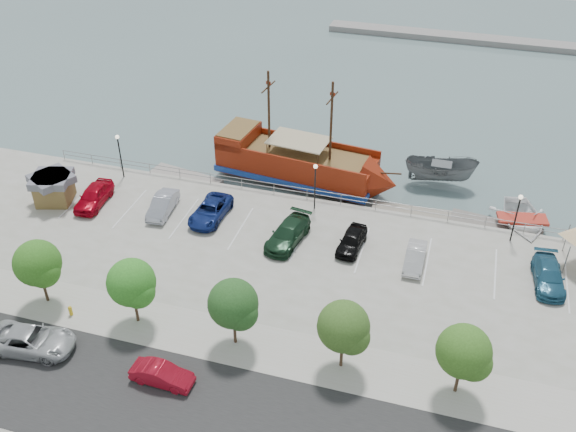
# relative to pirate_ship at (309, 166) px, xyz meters

# --- Properties ---
(ground) EXTENTS (160.00, 160.00, 0.00)m
(ground) POSITION_rel_pirate_ship_xyz_m (1.89, -11.81, -1.81)
(ground) COLOR slate
(street) EXTENTS (100.00, 8.00, 0.04)m
(street) POSITION_rel_pirate_ship_xyz_m (1.89, -27.81, -0.80)
(street) COLOR #242424
(street) RESTS_ON land_slab
(sidewalk) EXTENTS (100.00, 4.00, 0.05)m
(sidewalk) POSITION_rel_pirate_ship_xyz_m (1.89, -21.81, -0.80)
(sidewalk) COLOR #A8A294
(sidewalk) RESTS_ON land_slab
(seawall_railing) EXTENTS (50.00, 0.06, 1.00)m
(seawall_railing) POSITION_rel_pirate_ship_xyz_m (1.89, -4.01, -0.28)
(seawall_railing) COLOR gray
(seawall_railing) RESTS_ON land_slab
(far_shore) EXTENTS (40.00, 3.00, 0.80)m
(far_shore) POSITION_rel_pirate_ship_xyz_m (11.89, 43.19, -1.41)
(far_shore) COLOR #969593
(far_shore) RESTS_ON ground
(pirate_ship) EXTENTS (17.35, 6.52, 10.82)m
(pirate_ship) POSITION_rel_pirate_ship_xyz_m (0.00, 0.00, 0.00)
(pirate_ship) COLOR maroon
(pirate_ship) RESTS_ON ground
(patrol_boat) EXTENTS (6.79, 3.19, 2.54)m
(patrol_boat) POSITION_rel_pirate_ship_xyz_m (11.61, 3.16, -0.54)
(patrol_boat) COLOR slate
(patrol_boat) RESTS_ON ground
(speedboat) EXTENTS (5.84, 7.32, 1.36)m
(speedboat) POSITION_rel_pirate_ship_xyz_m (18.82, -2.07, -1.13)
(speedboat) COLOR white
(speedboat) RESTS_ON ground
(dock_west) EXTENTS (7.28, 3.19, 0.40)m
(dock_west) POSITION_rel_pirate_ship_xyz_m (-11.24, -2.61, -1.61)
(dock_west) COLOR gray
(dock_west) RESTS_ON ground
(dock_mid) EXTENTS (7.05, 2.38, 0.40)m
(dock_mid) POSITION_rel_pirate_ship_xyz_m (9.91, -2.61, -1.61)
(dock_mid) COLOR gray
(dock_mid) RESTS_ON ground
(dock_east) EXTENTS (7.73, 3.17, 0.43)m
(dock_east) POSITION_rel_pirate_ship_xyz_m (16.81, -2.61, -1.60)
(dock_east) COLOR slate
(dock_east) RESTS_ON ground
(shed) EXTENTS (3.81, 3.81, 2.55)m
(shed) POSITION_rel_pirate_ship_xyz_m (-19.75, -10.54, 0.55)
(shed) COLOR brown
(shed) RESTS_ON land_slab
(street_van) EXTENTS (5.91, 3.28, 1.56)m
(street_van) POSITION_rel_pirate_ship_xyz_m (-11.38, -26.05, -0.03)
(street_van) COLOR #ADB0B2
(street_van) RESTS_ON street
(street_sedan) EXTENTS (3.93, 1.45, 1.28)m
(street_sedan) POSITION_rel_pirate_ship_xyz_m (-2.19, -26.16, -0.17)
(street_sedan) COLOR #A30E20
(street_sedan) RESTS_ON street
(fire_hydrant) EXTENTS (0.27, 0.27, 0.78)m
(fire_hydrant) POSITION_rel_pirate_ship_xyz_m (-10.73, -22.61, -0.39)
(fire_hydrant) COLOR gold
(fire_hydrant) RESTS_ON sidewalk
(lamp_post_left) EXTENTS (0.36, 0.36, 4.28)m
(lamp_post_left) POSITION_rel_pirate_ship_xyz_m (-16.11, -5.31, 2.13)
(lamp_post_left) COLOR black
(lamp_post_left) RESTS_ON land_slab
(lamp_post_mid) EXTENTS (0.36, 0.36, 4.28)m
(lamp_post_mid) POSITION_rel_pirate_ship_xyz_m (1.89, -5.31, 2.13)
(lamp_post_mid) COLOR black
(lamp_post_mid) RESTS_ON land_slab
(lamp_post_right) EXTENTS (0.36, 0.36, 4.28)m
(lamp_post_right) POSITION_rel_pirate_ship_xyz_m (17.89, -5.31, 2.13)
(lamp_post_right) COLOR black
(lamp_post_right) RESTS_ON land_slab
(tree_b) EXTENTS (3.30, 3.20, 5.00)m
(tree_b) POSITION_rel_pirate_ship_xyz_m (-12.96, -21.89, 2.49)
(tree_b) COLOR #473321
(tree_b) RESTS_ON sidewalk
(tree_c) EXTENTS (3.30, 3.20, 5.00)m
(tree_c) POSITION_rel_pirate_ship_xyz_m (-5.96, -21.89, 2.49)
(tree_c) COLOR #473321
(tree_c) RESTS_ON sidewalk
(tree_d) EXTENTS (3.30, 3.20, 5.00)m
(tree_d) POSITION_rel_pirate_ship_xyz_m (1.04, -21.89, 2.49)
(tree_d) COLOR #473321
(tree_d) RESTS_ON sidewalk
(tree_e) EXTENTS (3.30, 3.20, 5.00)m
(tree_e) POSITION_rel_pirate_ship_xyz_m (8.04, -21.89, 2.49)
(tree_e) COLOR #473321
(tree_e) RESTS_ON sidewalk
(tree_f) EXTENTS (3.30, 3.20, 5.00)m
(tree_f) POSITION_rel_pirate_ship_xyz_m (15.04, -21.89, 2.49)
(tree_f) COLOR #473321
(tree_f) RESTS_ON sidewalk
(parked_car_a) EXTENTS (2.32, 4.96, 1.64)m
(parked_car_a) POSITION_rel_pirate_ship_xyz_m (-16.31, -10.00, 0.01)
(parked_car_a) COLOR #AC0315
(parked_car_a) RESTS_ON land_slab
(parked_car_b) EXTENTS (1.92, 4.51, 1.45)m
(parked_car_b) POSITION_rel_pirate_ship_xyz_m (-10.15, -9.47, -0.09)
(parked_car_b) COLOR #9DA0AD
(parked_car_b) RESTS_ON land_slab
(parked_car_c) EXTENTS (2.54, 5.19, 1.42)m
(parked_car_c) POSITION_rel_pirate_ship_xyz_m (-6.00, -9.13, -0.10)
(parked_car_c) COLOR navy
(parked_car_c) RESTS_ON land_slab
(parked_car_d) EXTENTS (2.99, 5.60, 1.54)m
(parked_car_d) POSITION_rel_pirate_ship_xyz_m (1.06, -10.45, -0.04)
(parked_car_d) COLOR #15341F
(parked_car_d) RESTS_ON land_slab
(parked_car_e) EXTENTS (2.07, 4.29, 1.41)m
(parked_car_e) POSITION_rel_pirate_ship_xyz_m (6.03, -9.79, -0.10)
(parked_car_e) COLOR black
(parked_car_e) RESTS_ON land_slab
(parked_car_f) EXTENTS (1.40, 4.02, 1.32)m
(parked_car_f) POSITION_rel_pirate_ship_xyz_m (10.99, -10.47, -0.15)
(parked_car_f) COLOR silver
(parked_car_f) RESTS_ON land_slab
(parked_car_h) EXTENTS (2.47, 5.09, 1.43)m
(parked_car_h) POSITION_rel_pirate_ship_xyz_m (20.47, -9.92, -0.10)
(parked_car_h) COLOR #225873
(parked_car_h) RESTS_ON land_slab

